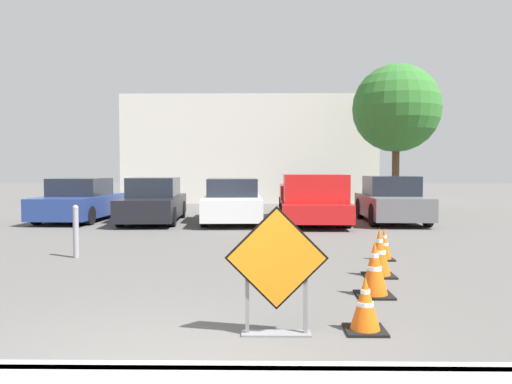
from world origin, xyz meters
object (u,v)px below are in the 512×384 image
Objects in this scene: parked_car_third at (233,202)px; parked_car_fourth at (391,201)px; traffic_cone_fourth at (384,245)px; road_closed_sign at (277,268)px; traffic_cone_second at (374,269)px; traffic_cone_third at (379,253)px; pickup_truck at (312,201)px; parked_car_second at (154,202)px; traffic_cone_nearest at (365,305)px; parked_car_nearest at (80,201)px; bollard_nearest at (76,230)px.

parked_car_fourth is (5.28, -0.07, 0.03)m from parked_car_third.
parked_car_third is (-3.38, 6.99, 0.38)m from traffic_cone_fourth.
traffic_cone_second is (1.41, 1.68, -0.35)m from road_closed_sign.
parked_car_fourth reaches higher than parked_car_third.
traffic_cone_third is (0.36, 1.28, 0.01)m from traffic_cone_second.
pickup_truck is at bearing 96.38° from traffic_cone_fourth.
parked_car_third reaches higher than traffic_cone_third.
parked_car_second is 0.81× the size of pickup_truck.
road_closed_sign is at bearing -170.65° from traffic_cone_nearest.
pickup_truck reaches higher than traffic_cone_second.
traffic_cone_second is at bearing 50.08° from road_closed_sign.
traffic_cone_nearest is at bearing 76.03° from parked_car_fourth.
parked_car_nearest is 1.02× the size of parked_car_fourth.
traffic_cone_second reaches higher than traffic_cone_nearest.
pickup_truck reaches higher than road_closed_sign.
parked_car_second reaches higher than bollard_nearest.
road_closed_sign is 1.31× the size of bollard_nearest.
parked_car_second is at bearing 173.46° from parked_car_nearest.
pickup_truck is (1.48, 11.08, -0.00)m from road_closed_sign.
parked_car_nearest is 4.03× the size of bollard_nearest.
pickup_truck is at bearing 173.69° from parked_car_second.
parked_car_third is (-2.93, 8.48, 0.29)m from traffic_cone_third.
traffic_cone_fourth is 7.77m from parked_car_third.
traffic_cone_nearest is 11.48m from parked_car_third.
road_closed_sign reaches higher than traffic_cone_nearest.
pickup_truck is (-0.30, 8.12, 0.33)m from traffic_cone_third.
pickup_truck reaches higher than parked_car_fourth.
pickup_truck reaches higher than traffic_cone_nearest.
parked_car_fourth is at bearing 74.28° from traffic_cone_nearest.
parked_car_third is (5.28, -0.35, 0.02)m from parked_car_nearest.
traffic_cone_second is 1.33m from traffic_cone_third.
bollard_nearest reaches higher than traffic_cone_third.
traffic_cone_second is (0.44, 1.52, 0.09)m from traffic_cone_nearest.
bollard_nearest reaches higher than traffic_cone_fourth.
traffic_cone_third reaches higher than traffic_cone_fourth.
traffic_cone_fourth is 0.15× the size of parked_car_fourth.
parked_car_nearest is at bearing 118.64° from road_closed_sign.
road_closed_sign is at bearing -116.51° from traffic_cone_fourth.
traffic_cone_third is 0.19× the size of parked_car_fourth.
parked_car_second is 4.32× the size of bollard_nearest.
parked_car_second is at bearing 130.95° from traffic_cone_fourth.
bollard_nearest is (-2.72, -6.81, -0.12)m from parked_car_third.
pickup_truck is (2.63, -0.36, 0.04)m from parked_car_third.
parked_car_nearest is (-8.66, 7.34, 0.36)m from traffic_cone_fourth.
traffic_cone_nearest is 0.13× the size of parked_car_second.
traffic_cone_fourth is at bearing 97.60° from pickup_truck.
road_closed_sign is 12.10m from parked_car_fourth.
parked_car_fourth is (10.56, -0.41, 0.04)m from parked_car_nearest.
road_closed_sign is 3.47m from traffic_cone_third.
parked_car_second is (-4.77, 11.22, 0.38)m from traffic_cone_nearest.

